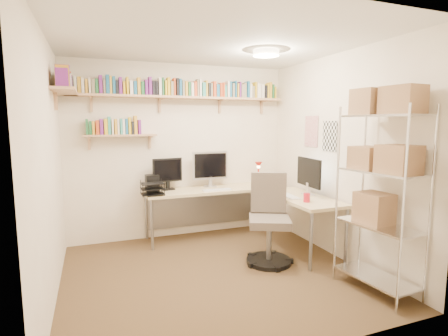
{
  "coord_description": "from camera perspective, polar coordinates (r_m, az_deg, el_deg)",
  "views": [
    {
      "loc": [
        -1.22,
        -3.5,
        1.67
      ],
      "look_at": [
        0.32,
        0.55,
        1.11
      ],
      "focal_mm": 28.0,
      "sensor_mm": 36.0,
      "label": 1
    }
  ],
  "objects": [
    {
      "name": "office_chair",
      "position": [
        4.27,
        7.34,
        -9.24
      ],
      "size": [
        0.62,
        0.63,
        1.07
      ],
      "rotation": [
        0.0,
        0.0,
        -0.42
      ],
      "color": "black",
      "rests_on": "ground"
    },
    {
      "name": "corner_desk",
      "position": [
        4.88,
        0.08,
        -3.88
      ],
      "size": [
        2.22,
        1.88,
        1.25
      ],
      "color": "beige",
      "rests_on": "ground"
    },
    {
      "name": "room_shell",
      "position": [
        3.71,
        -1.5,
        5.56
      ],
      "size": [
        3.24,
        3.04,
        2.52
      ],
      "color": "beige",
      "rests_on": "ground"
    },
    {
      "name": "wire_rack",
      "position": [
        3.65,
        24.4,
        1.45
      ],
      "size": [
        0.45,
        0.82,
        1.99
      ],
      "rotation": [
        0.0,
        0.0,
        0.09
      ],
      "color": "silver",
      "rests_on": "ground"
    },
    {
      "name": "ground",
      "position": [
        4.06,
        -1.48,
        -16.83
      ],
      "size": [
        3.2,
        3.2,
        0.0
      ],
      "primitive_type": "plane",
      "color": "#47351E",
      "rests_on": "ground"
    },
    {
      "name": "wall_shelves",
      "position": [
        4.88,
        -11.35,
        11.51
      ],
      "size": [
        3.12,
        1.09,
        0.8
      ],
      "color": "tan",
      "rests_on": "ground"
    }
  ]
}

